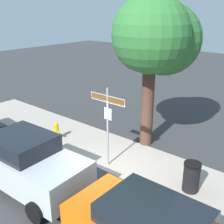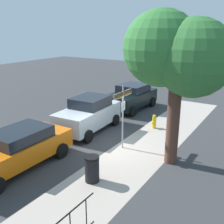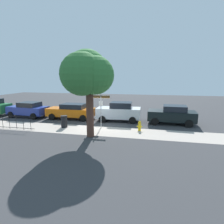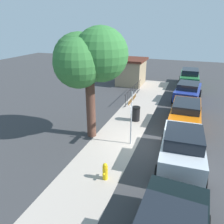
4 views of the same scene
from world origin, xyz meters
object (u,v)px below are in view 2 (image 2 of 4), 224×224
shade_tree (181,55)px  fire_hydrant (154,121)px  trash_bin (92,169)px  car_silver (89,114)px  car_black (132,97)px  car_orange (17,149)px  street_sign (123,106)px

shade_tree → fire_hydrant: shade_tree is taller
fire_hydrant → trash_bin: trash_bin is taller
car_silver → fire_hydrant: car_silver is taller
car_black → fire_hydrant: (2.65, 2.86, -0.47)m
car_silver → car_orange: 4.79m
car_orange → trash_bin: 3.21m
street_sign → car_black: (-5.81, -2.66, -1.18)m
trash_bin → car_silver: bearing=-141.8°
shade_tree → fire_hydrant: 5.71m
trash_bin → shade_tree: bearing=144.7°
car_black → car_silver: 4.80m
car_black → car_silver: bearing=2.4°
car_black → street_sign: bearing=27.4°
street_sign → car_silver: 3.09m
car_black → car_orange: size_ratio=0.89×
car_silver → fire_hydrant: (-2.15, 2.89, -0.53)m
car_black → car_silver: size_ratio=1.01×
car_orange → fire_hydrant: 7.50m
street_sign → car_black: bearing=-155.4°
car_orange → trash_bin: car_orange is taller
car_black → car_orange: 9.59m
car_silver → trash_bin: bearing=35.4°
car_orange → car_black: bearing=-179.8°
car_black → trash_bin: size_ratio=4.25×
car_silver → car_orange: size_ratio=0.88×
car_silver → car_orange: bearing=-1.8°
shade_tree → fire_hydrant: bearing=-145.5°
car_orange → shade_tree: bearing=124.9°
street_sign → shade_tree: bearing=85.3°
street_sign → fire_hydrant: bearing=176.4°
car_black → trash_bin: car_black is taller
car_black → fire_hydrant: bearing=50.0°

